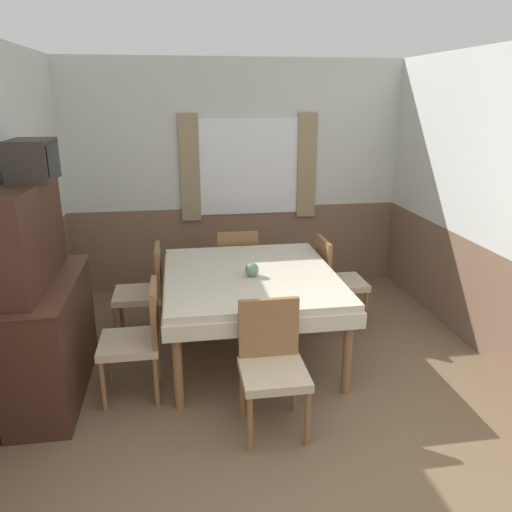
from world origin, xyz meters
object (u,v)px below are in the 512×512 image
object	(u,v)px
chair_head_window	(237,266)
chair_right_far	(336,278)
chair_left_near	(138,336)
chair_left_far	(145,289)
chair_head_near	(272,362)
tv	(32,160)
sideboard	(45,311)
dining_table	(250,284)
vase	(252,270)

from	to	relation	value
chair_head_window	chair_right_far	xyz separation A→B (m)	(0.92, -0.53, 0.00)
chair_left_near	chair_left_far	xyz separation A→B (m)	(0.00, 0.97, 0.00)
chair_head_near	tv	xyz separation A→B (m)	(-1.57, 0.80, 1.28)
chair_right_far	chair_left_near	distance (m)	2.08
chair_left_near	sideboard	world-z (taller)	sideboard
sideboard	tv	bearing A→B (deg)	83.40
dining_table	sideboard	bearing A→B (deg)	-167.19
chair_head_near	tv	world-z (taller)	tv
chair_left_near	sideboard	xyz separation A→B (m)	(-0.67, 0.12, 0.20)
sideboard	vase	world-z (taller)	sideboard
dining_table	chair_left_far	bearing A→B (deg)	152.23
dining_table	chair_left_near	xyz separation A→B (m)	(-0.92, -0.48, -0.18)
dining_table	vase	distance (m)	0.18
chair_head_window	tv	bearing A→B (deg)	-142.21
sideboard	vase	size ratio (longest dim) A/B	14.08
chair_head_window	chair_left_near	xyz separation A→B (m)	(-0.92, -1.49, 0.00)
sideboard	vase	bearing A→B (deg)	10.08
chair_head_window	chair_left_near	world-z (taller)	same
dining_table	sideboard	world-z (taller)	sideboard
chair_head_window	chair_head_near	world-z (taller)	same
tv	vase	bearing A→B (deg)	4.74
chair_left_near	tv	size ratio (longest dim) A/B	2.08
dining_table	tv	size ratio (longest dim) A/B	3.83
chair_right_far	chair_left_near	world-z (taller)	same
vase	chair_right_far	bearing A→B (deg)	31.53
chair_head_near	tv	bearing A→B (deg)	-26.99
chair_left_near	vase	distance (m)	1.06
chair_left_near	chair_left_far	size ratio (longest dim) A/B	1.00
dining_table	chair_right_far	distance (m)	1.05
chair_left_near	vase	world-z (taller)	chair_left_near
chair_right_far	tv	size ratio (longest dim) A/B	2.08
chair_left_far	vase	xyz separation A→B (m)	(0.92, -0.56, 0.33)
chair_head_near	chair_left_far	xyz separation A→B (m)	(-0.92, 1.49, 0.00)
dining_table	vase	size ratio (longest dim) A/B	14.23
chair_right_far	chair_head_near	xyz separation A→B (m)	(-0.92, -1.49, 0.00)
chair_head_window	chair_right_far	size ratio (longest dim) A/B	1.00
chair_right_far	tv	xyz separation A→B (m)	(-2.49, -0.69, 1.28)
chair_right_far	chair_left_near	xyz separation A→B (m)	(-1.84, -0.97, 0.00)
chair_left_far	chair_head_window	bearing A→B (deg)	-60.29
chair_left_near	sideboard	distance (m)	0.71
tv	chair_left_far	bearing A→B (deg)	46.79
vase	chair_head_window	bearing A→B (deg)	90.14
chair_head_near	chair_left_near	xyz separation A→B (m)	(-0.92, 0.53, 0.00)
chair_left_near	chair_head_near	bearing A→B (deg)	-119.71
chair_head_window	tv	xyz separation A→B (m)	(-1.57, -1.22, 1.28)
chair_head_near	vase	bearing A→B (deg)	-90.17
chair_left_far	vase	distance (m)	1.13
chair_head_near	chair_left_far	size ratio (longest dim) A/B	1.00
chair_head_near	sideboard	world-z (taller)	sideboard
chair_head_window	chair_head_near	size ratio (longest dim) A/B	1.00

